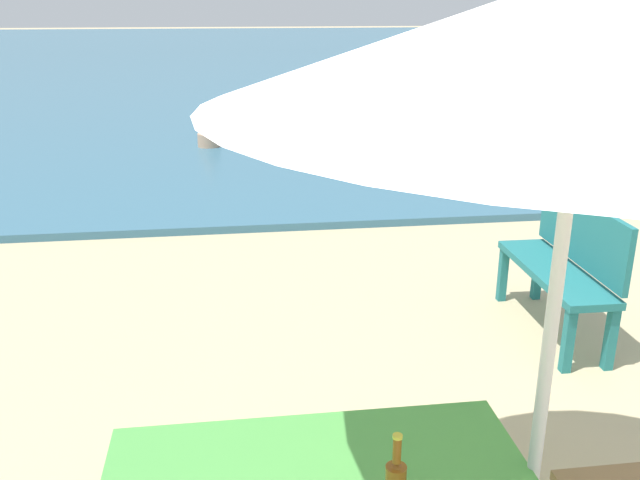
{
  "coord_description": "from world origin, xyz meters",
  "views": [
    {
      "loc": [
        -0.99,
        -1.58,
        2.22
      ],
      "look_at": [
        -0.37,
        3.0,
        0.6
      ],
      "focal_mm": 38.62,
      "sensor_mm": 36.0,
      "label": 1
    }
  ],
  "objects_px": {
    "patio_umbrella": "(587,41)",
    "swimmer_person": "(209,136)",
    "boat_ferry": "(511,32)",
    "bench_teal_center": "(566,259)"
  },
  "relations": [
    {
      "from": "patio_umbrella",
      "to": "swimmer_person",
      "type": "bearing_deg",
      "value": 98.09
    },
    {
      "from": "patio_umbrella",
      "to": "boat_ferry",
      "type": "relative_size",
      "value": 0.61
    },
    {
      "from": "swimmer_person",
      "to": "boat_ferry",
      "type": "height_order",
      "value": "boat_ferry"
    },
    {
      "from": "bench_teal_center",
      "to": "swimmer_person",
      "type": "distance_m",
      "value": 6.96
    },
    {
      "from": "swimmer_person",
      "to": "boat_ferry",
      "type": "relative_size",
      "value": 0.11
    },
    {
      "from": "bench_teal_center",
      "to": "boat_ferry",
      "type": "distance_m",
      "value": 34.69
    },
    {
      "from": "bench_teal_center",
      "to": "boat_ferry",
      "type": "xyz_separation_m",
      "value": [
        12.85,
        32.22,
        0.03
      ]
    },
    {
      "from": "bench_teal_center",
      "to": "swimmer_person",
      "type": "xyz_separation_m",
      "value": [
        -2.55,
        6.47,
        -0.3
      ]
    },
    {
      "from": "bench_teal_center",
      "to": "boat_ferry",
      "type": "relative_size",
      "value": 0.32
    },
    {
      "from": "swimmer_person",
      "to": "boat_ferry",
      "type": "bearing_deg",
      "value": 59.11
    }
  ]
}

